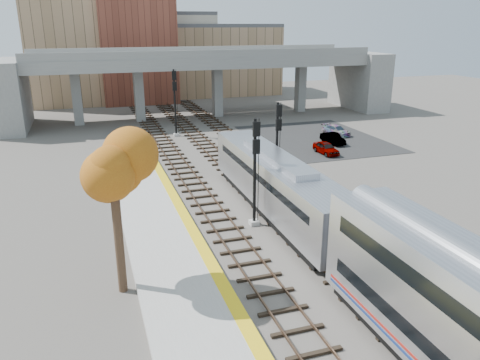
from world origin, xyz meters
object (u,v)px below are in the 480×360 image
object	(u,v)px
locomotive	(276,183)
tree	(113,177)
signal_mast_far	(175,103)
car_c	(336,130)
signal_mast_near	(255,174)
car_b	(333,138)
signal_mast_mid	(277,147)
car_a	(326,148)

from	to	relation	value
locomotive	tree	bearing A→B (deg)	-148.34
signal_mast_far	car_c	distance (m)	19.40
signal_mast_near	car_b	bearing A→B (deg)	48.63
signal_mast_mid	car_a	world-z (taller)	signal_mast_mid
car_c	tree	bearing A→B (deg)	-152.31
car_c	car_a	bearing A→B (deg)	-143.17
signal_mast_far	car_b	xyz separation A→B (m)	(15.76, -9.23, -3.35)
tree	signal_mast_mid	bearing A→B (deg)	41.47
signal_mast_far	car_c	bearing A→B (deg)	-16.94
locomotive	car_b	bearing A→B (deg)	50.37
signal_mast_mid	car_a	xyz separation A→B (m)	(8.91, 8.21, -2.84)
signal_mast_mid	car_b	size ratio (longest dim) A/B	1.95
car_b	car_c	distance (m)	4.44
car_a	car_b	world-z (taller)	car_a
signal_mast_near	car_a	distance (m)	19.59
locomotive	car_c	world-z (taller)	locomotive
car_b	signal_mast_near	bearing A→B (deg)	-134.69
locomotive	signal_mast_mid	bearing A→B (deg)	67.12
locomotive	tree	xyz separation A→B (m)	(-11.13, -6.86, 3.78)
signal_mast_mid	signal_mast_far	distance (m)	21.39
signal_mast_far	tree	world-z (taller)	tree
signal_mast_mid	car_c	distance (m)	21.14
tree	car_c	bearing A→B (deg)	44.70
locomotive	signal_mast_far	xyz separation A→B (m)	(-2.10, 25.72, 1.71)
signal_mast_mid	car_a	bearing A→B (deg)	42.65
signal_mast_near	tree	distance (m)	10.84
signal_mast_mid	car_c	size ratio (longest dim) A/B	1.82
locomotive	tree	distance (m)	13.61
signal_mast_far	tree	xyz separation A→B (m)	(-9.03, -32.59, 2.07)
signal_mast_mid	tree	distance (m)	17.71
signal_mast_near	locomotive	bearing A→B (deg)	33.67
locomotive	car_a	world-z (taller)	locomotive
signal_mast_far	car_b	size ratio (longest dim) A/B	2.16
signal_mast_near	car_b	xyz separation A→B (m)	(15.76, 17.90, -2.95)
car_a	car_b	size ratio (longest dim) A/B	1.00
car_a	car_c	size ratio (longest dim) A/B	0.93
car_b	car_c	xyz separation A→B (m)	(2.52, 3.66, -0.03)
signal_mast_far	car_a	bearing A→B (deg)	-44.48
signal_mast_mid	locomotive	bearing A→B (deg)	-112.88
signal_mast_near	signal_mast_far	xyz separation A→B (m)	(-0.00, 27.12, 0.40)
signal_mast_mid	car_c	world-z (taller)	signal_mast_mid
signal_mast_near	car_c	size ratio (longest dim) A/B	1.86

